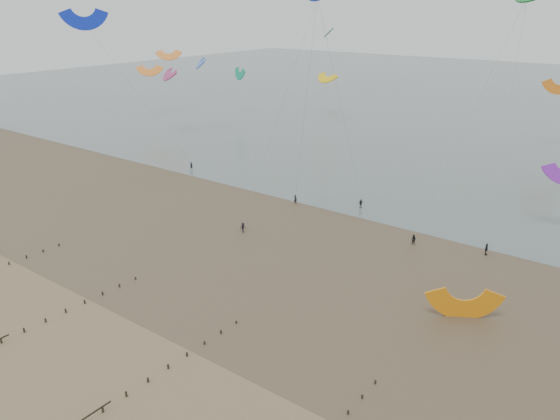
% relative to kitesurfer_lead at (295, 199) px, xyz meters
% --- Properties ---
extents(ground, '(500.00, 500.00, 0.00)m').
position_rel_kitesurfer_lead_xyz_m(ground, '(14.02, -49.34, -0.87)').
color(ground, brown).
rests_on(ground, ground).
extents(sea_and_shore, '(500.00, 665.00, 0.03)m').
position_rel_kitesurfer_lead_xyz_m(sea_and_shore, '(9.94, -14.94, -0.87)').
color(sea_and_shore, '#475654').
rests_on(sea_and_shore, ground).
extents(kitesurfer_lead, '(0.65, 0.43, 1.75)m').
position_rel_kitesurfer_lead_xyz_m(kitesurfer_lead, '(0.00, 0.00, 0.00)').
color(kitesurfer_lead, black).
rests_on(kitesurfer_lead, ground).
extents(kitesurfers, '(100.65, 27.36, 1.86)m').
position_rel_kitesurfer_lead_xyz_m(kitesurfers, '(37.21, -1.02, 0.01)').
color(kitesurfers, black).
rests_on(kitesurfers, ground).
extents(grounded_kite, '(9.53, 8.96, 4.16)m').
position_rel_kitesurfer_lead_xyz_m(grounded_kite, '(38.61, -20.19, -0.87)').
color(grounded_kite, orange).
rests_on(grounded_kite, ground).
extents(kites_airborne, '(238.33, 111.55, 40.62)m').
position_rel_kitesurfer_lead_xyz_m(kites_airborne, '(1.89, 39.99, 20.46)').
color(kites_airborne, '#122CE4').
rests_on(kites_airborne, ground).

